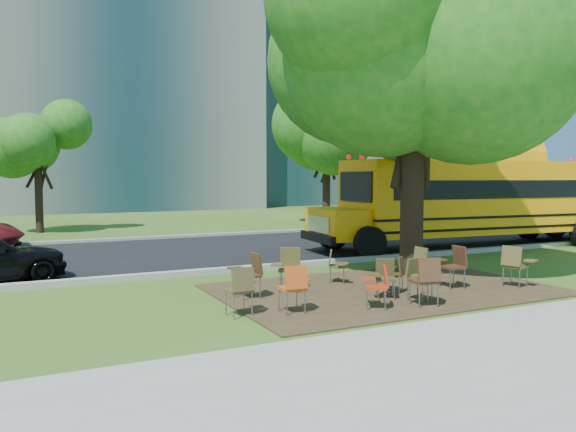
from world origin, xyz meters
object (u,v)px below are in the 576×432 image
chair_2 (379,282)px  chair_5 (417,275)px  chair_11 (396,271)px  chair_9 (289,265)px  chair_3 (384,274)px  chair_7 (516,262)px  chair_0 (241,286)px  chair_4 (427,276)px  chair_12 (426,262)px  chair_1 (294,284)px  main_tree (414,66)px  school_bus (491,197)px  chair_6 (454,262)px  chair_8 (250,271)px  chair_10 (335,263)px

chair_2 → chair_5: chair_5 is taller
chair_11 → chair_9: bearing=109.2°
chair_3 → chair_9: (-1.37, 1.47, 0.08)m
chair_7 → chair_0: bearing=-109.8°
chair_4 → chair_12: bearing=62.3°
chair_0 → chair_5: 3.50m
chair_1 → chair_5: (2.59, -0.13, -0.03)m
chair_5 → chair_12: size_ratio=0.95×
main_tree → chair_5: bearing=-126.4°
chair_5 → chair_2: bearing=-4.8°
chair_7 → chair_11: size_ratio=1.21×
main_tree → school_bus: bearing=28.8°
chair_2 → chair_3: chair_2 is taller
chair_6 → chair_8: size_ratio=1.02×
chair_8 → chair_11: (2.88, -0.89, -0.09)m
chair_3 → chair_9: 2.01m
chair_12 → chair_5: bearing=-46.2°
chair_0 → chair_3: chair_0 is taller
chair_6 → chair_12: (-0.35, 0.49, -0.04)m
chair_8 → chair_10: 2.36m
chair_7 → chair_12: (-1.56, 1.06, -0.04)m
chair_0 → chair_9: (1.65, 1.51, 0.03)m
chair_5 → chair_10: (-0.52, 2.20, -0.04)m
main_tree → chair_9: size_ratio=9.36×
chair_9 → chair_11: bearing=179.9°
chair_0 → chair_7: chair_7 is taller
school_bus → chair_9: size_ratio=13.11×
chair_10 → chair_4: bearing=38.7°
chair_3 → chair_12: 1.74m
chair_8 → chair_7: bearing=-108.4°
chair_8 → chair_9: chair_9 is taller
school_bus → chair_12: (-6.66, -4.56, -1.15)m
chair_10 → chair_6: bearing=83.6°
school_bus → chair_9: school_bus is taller
chair_0 → chair_6: 4.97m
chair_0 → chair_10: 3.47m
chair_11 → chair_12: bearing=-21.4°
chair_3 → chair_12: size_ratio=0.92×
chair_5 → chair_10: 2.26m
school_bus → chair_1: (-10.39, -5.55, -1.14)m
main_tree → chair_0: 7.13m
chair_2 → chair_10: size_ratio=1.06×
chair_9 → chair_6: bearing=-170.1°
chair_5 → chair_11: 0.76m
chair_1 → chair_2: 1.57m
chair_7 → chair_11: bearing=-121.7°
chair_5 → chair_4: bearing=52.3°
main_tree → chair_12: bearing=-115.2°
chair_6 → chair_11: chair_6 is taller
main_tree → chair_10: 5.07m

